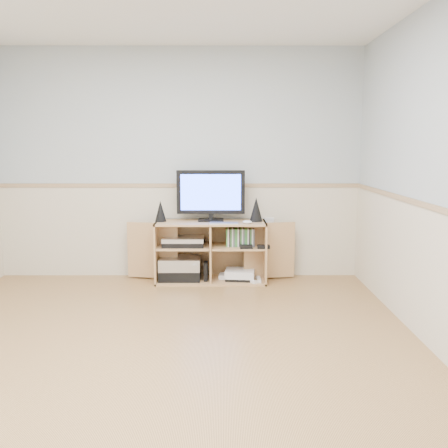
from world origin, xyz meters
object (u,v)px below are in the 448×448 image
at_px(media_cabinet, 211,250).
at_px(keyboard, 224,223).
at_px(monitor, 211,194).
at_px(game_consoles, 239,275).

bearing_deg(media_cabinet, keyboard, -54.13).
xyz_separation_m(monitor, game_consoles, (0.30, -0.06, -0.88)).
bearing_deg(media_cabinet, monitor, -90.00).
bearing_deg(monitor, media_cabinet, 90.00).
bearing_deg(game_consoles, media_cabinet, 167.71).
distance_m(monitor, game_consoles, 0.93).
relative_size(monitor, game_consoles, 1.59).
xyz_separation_m(media_cabinet, keyboard, (0.14, -0.19, 0.32)).
relative_size(monitor, keyboard, 2.43).
height_order(media_cabinet, game_consoles, media_cabinet).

